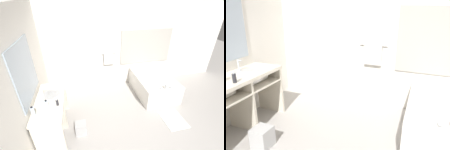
# 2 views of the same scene
# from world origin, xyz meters

# --- Properties ---
(wall_back_with_blinds) EXTENTS (7.40, 0.13, 2.70)m
(wall_back_with_blinds) POSITION_xyz_m (0.03, 2.23, 1.35)
(wall_back_with_blinds) COLOR white
(wall_back_with_blinds) RESTS_ON ground_plane
(vanity_counter) EXTENTS (0.57, 1.36, 0.87)m
(vanity_counter) POSITION_xyz_m (-1.90, 0.60, 0.64)
(vanity_counter) COLOR beige
(vanity_counter) RESTS_ON ground_plane
(sink_faucet) EXTENTS (0.09, 0.04, 0.18)m
(sink_faucet) POSITION_xyz_m (-2.06, 0.78, 0.95)
(sink_faucet) COLOR silver
(sink_faucet) RESTS_ON vanity_counter
(bathtub) EXTENTS (1.06, 1.53, 0.69)m
(bathtub) POSITION_xyz_m (0.95, 1.43, 0.31)
(bathtub) COLOR silver
(bathtub) RESTS_ON ground_plane
(soap_dispenser) EXTENTS (0.05, 0.05, 0.15)m
(soap_dispenser) POSITION_xyz_m (-1.72, 0.37, 0.93)
(soap_dispenser) COLOR #28282D
(soap_dispenser) RESTS_ON vanity_counter
(waste_bin) EXTENTS (0.24, 0.24, 0.28)m
(waste_bin) POSITION_xyz_m (-1.34, 0.33, 0.14)
(waste_bin) COLOR #B2B2B2
(waste_bin) RESTS_ON ground_plane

